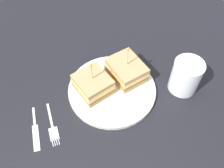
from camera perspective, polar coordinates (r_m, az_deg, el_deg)
ground_plane at (r=68.31cm, az=0.00°, el=-2.07°), size 107.22×107.22×2.00cm
plate at (r=67.02cm, az=0.00°, el=-1.31°), size 24.08×24.08×1.14cm
sandwich_half_front at (r=64.41cm, az=-4.48°, el=-0.06°), size 10.54×10.95×10.60cm
sandwich_half_back at (r=67.39cm, az=3.42°, el=3.28°), size 10.42×11.83×10.86cm
drink_glass at (r=67.84cm, az=16.80°, el=1.46°), size 7.85×7.85×9.57cm
fork at (r=63.16cm, az=-13.76°, el=-10.09°), size 2.27×12.40×0.35cm
knife at (r=64.04cm, az=-17.58°, el=-10.38°), size 1.81×12.39×0.35cm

